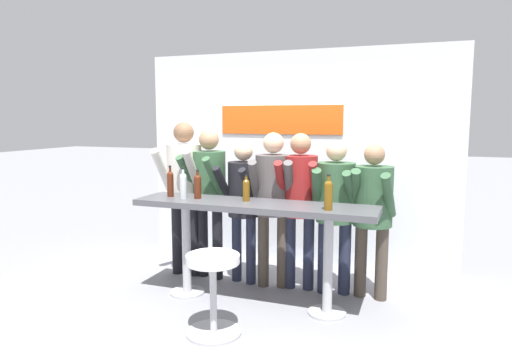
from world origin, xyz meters
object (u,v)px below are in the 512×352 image
(person_center, at_px, (273,193))
(person_far_right, at_px, (373,205))
(person_center_right, at_px, (300,194))
(wine_bottle_3, at_px, (183,184))
(bar_stool, at_px, (213,281))
(wine_bottle_4, at_px, (246,189))
(person_far_left, at_px, (184,182))
(person_left, at_px, (209,187))
(tasting_table, at_px, (253,219))
(person_right, at_px, (335,201))
(person_center_left, at_px, (243,196))
(wine_bottle_1, at_px, (328,194))
(wine_bottle_2, at_px, (198,185))
(wine_bottle_0, at_px, (170,183))

(person_center, distance_m, person_far_right, 1.04)
(person_center_right, xyz_separation_m, wine_bottle_3, (-1.07, -0.58, 0.13))
(bar_stool, xyz_separation_m, wine_bottle_4, (-0.00, 0.78, 0.67))
(person_far_left, xyz_separation_m, person_left, (0.32, -0.00, -0.05))
(tasting_table, xyz_separation_m, person_center, (0.04, 0.49, 0.19))
(person_left, xyz_separation_m, person_far_right, (1.81, 0.02, -0.09))
(person_center_right, bearing_deg, person_far_right, -4.64)
(person_center, xyz_separation_m, person_right, (0.66, 0.04, -0.05))
(person_right, height_order, wine_bottle_4, person_right)
(bar_stool, bearing_deg, person_center_left, 100.09)
(person_far_left, relative_size, person_far_right, 1.13)
(bar_stool, relative_size, wine_bottle_1, 2.16)
(person_center_left, relative_size, wine_bottle_1, 4.91)
(tasting_table, bearing_deg, bar_stool, -97.06)
(tasting_table, xyz_separation_m, person_right, (0.70, 0.54, 0.13))
(bar_stool, distance_m, wine_bottle_4, 1.03)
(wine_bottle_3, bearing_deg, wine_bottle_1, -2.64)
(wine_bottle_3, relative_size, wine_bottle_4, 1.22)
(person_center, distance_m, person_right, 0.67)
(wine_bottle_2, bearing_deg, wine_bottle_1, -5.23)
(person_center, relative_size, wine_bottle_1, 5.24)
(person_right, distance_m, person_far_right, 0.37)
(tasting_table, xyz_separation_m, person_center_left, (-0.31, 0.52, 0.12))
(person_left, xyz_separation_m, wine_bottle_3, (-0.01, -0.56, 0.11))
(bar_stool, distance_m, person_center, 1.35)
(bar_stool, relative_size, person_far_right, 0.44)
(person_far_left, distance_m, person_left, 0.32)
(bar_stool, relative_size, person_right, 0.43)
(bar_stool, height_order, person_right, person_right)
(bar_stool, distance_m, person_right, 1.58)
(wine_bottle_1, bearing_deg, person_far_left, 160.65)
(person_center_left, distance_m, wine_bottle_4, 0.54)
(person_far_right, bearing_deg, person_left, -170.47)
(tasting_table, bearing_deg, person_center, 85.12)
(person_center_left, bearing_deg, person_center_right, 12.14)
(person_center, relative_size, person_right, 1.05)
(person_center_left, bearing_deg, person_right, 11.46)
(tasting_table, bearing_deg, person_far_left, 153.45)
(person_center_left, relative_size, wine_bottle_0, 4.85)
(tasting_table, height_order, bar_stool, tasting_table)
(person_left, relative_size, person_center, 1.01)
(wine_bottle_4, bearing_deg, person_far_left, 153.67)
(person_center_right, height_order, wine_bottle_3, person_center_right)
(bar_stool, relative_size, person_center_right, 0.41)
(tasting_table, height_order, wine_bottle_1, wine_bottle_1)
(bar_stool, height_order, person_center_right, person_center_right)
(bar_stool, height_order, person_far_left, person_far_left)
(person_far_right, bearing_deg, person_center, -168.49)
(person_center_right, relative_size, person_far_right, 1.06)
(bar_stool, xyz_separation_m, person_right, (0.79, 1.26, 0.52))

